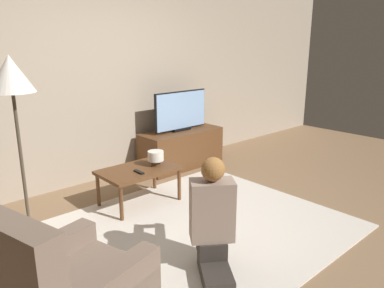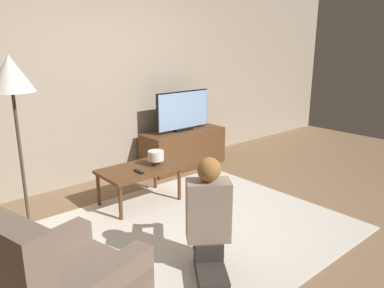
{
  "view_description": "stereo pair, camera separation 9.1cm",
  "coord_description": "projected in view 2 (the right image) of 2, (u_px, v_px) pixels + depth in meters",
  "views": [
    {
      "loc": [
        -2.24,
        -2.42,
        1.78
      ],
      "look_at": [
        0.43,
        0.51,
        0.69
      ],
      "focal_mm": 35.0,
      "sensor_mm": 36.0,
      "label": 1
    },
    {
      "loc": [
        -2.17,
        -2.48,
        1.78
      ],
      "look_at": [
        0.43,
        0.51,
        0.69
      ],
      "focal_mm": 35.0,
      "sensor_mm": 36.0,
      "label": 2
    }
  ],
  "objects": [
    {
      "name": "floor_lamp",
      "position": [
        12.0,
        84.0,
        3.17
      ],
      "size": [
        0.39,
        0.39,
        1.67
      ],
      "color": "#4C4233",
      "rests_on": "ground_plane"
    },
    {
      "name": "person_kneeling",
      "position": [
        209.0,
        217.0,
        2.91
      ],
      "size": [
        0.67,
        0.8,
        0.93
      ],
      "rotation": [
        0.0,
        0.0,
        2.53
      ],
      "color": "#332D28",
      "rests_on": "rug"
    },
    {
      "name": "table_lamp",
      "position": [
        156.0,
        157.0,
        4.22
      ],
      "size": [
        0.18,
        0.18,
        0.17
      ],
      "color": "#4C3823",
      "rests_on": "coffee_table"
    },
    {
      "name": "tv_stand",
      "position": [
        183.0,
        148.0,
        5.46
      ],
      "size": [
        1.23,
        0.49,
        0.54
      ],
      "color": "brown",
      "rests_on": "ground_plane"
    },
    {
      "name": "ground_plane",
      "position": [
        194.0,
        230.0,
        3.65
      ],
      "size": [
        10.0,
        10.0,
        0.0
      ],
      "primitive_type": "plane",
      "color": "#896B4C"
    },
    {
      "name": "coffee_table",
      "position": [
        139.0,
        172.0,
        4.16
      ],
      "size": [
        0.85,
        0.55,
        0.42
      ],
      "color": "brown",
      "rests_on": "ground_plane"
    },
    {
      "name": "rug",
      "position": [
        194.0,
        230.0,
        3.64
      ],
      "size": [
        2.81,
        2.35,
        0.02
      ],
      "color": "silver",
      "rests_on": "ground_plane"
    },
    {
      "name": "wall_back",
      "position": [
        93.0,
        81.0,
        4.71
      ],
      "size": [
        10.0,
        0.06,
        2.6
      ],
      "color": "tan",
      "rests_on": "ground_plane"
    },
    {
      "name": "remote",
      "position": [
        139.0,
        172.0,
        4.02
      ],
      "size": [
        0.04,
        0.15,
        0.02
      ],
      "color": "black",
      "rests_on": "coffee_table"
    },
    {
      "name": "tv",
      "position": [
        183.0,
        111.0,
        5.32
      ],
      "size": [
        0.91,
        0.08,
        0.57
      ],
      "color": "black",
      "rests_on": "tv_stand"
    }
  ]
}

